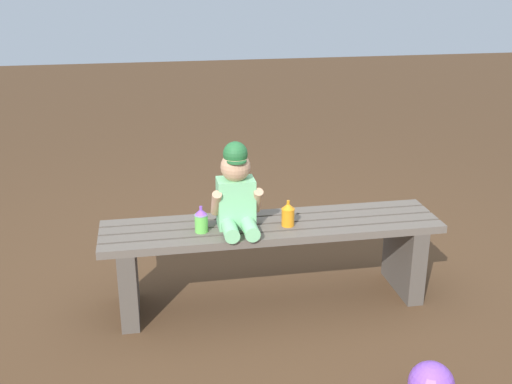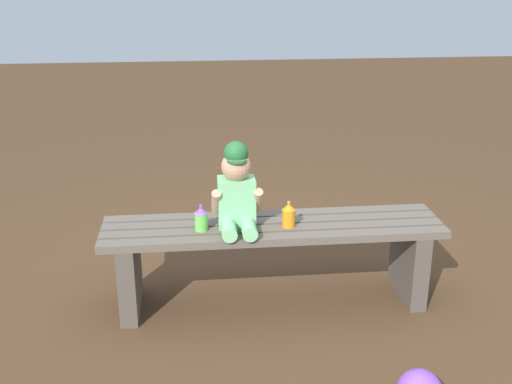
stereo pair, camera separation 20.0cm
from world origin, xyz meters
The scene contains 5 objects.
ground_plane centered at (0.00, 0.00, 0.00)m, with size 16.00×16.00×0.00m, color #4C331E.
park_bench centered at (0.00, 0.00, 0.28)m, with size 1.59×0.36×0.41m.
child_figure centered at (-0.17, -0.01, 0.59)m, with size 0.23×0.27×0.40m.
sippy_cup_left centered at (-0.33, -0.04, 0.47)m, with size 0.06×0.06×0.12m.
sippy_cup_right centered at (0.07, -0.04, 0.47)m, with size 0.06×0.06×0.12m.
Camera 2 is at (-0.36, -2.69, 1.57)m, focal length 44.08 mm.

